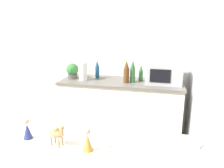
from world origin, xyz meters
The scene contains 13 objects.
wall_back centered at (0.00, 2.73, 1.27)m, with size 8.00×0.06×2.55m.
back_counter centered at (-0.43, 2.40, 0.45)m, with size 1.75×0.63×0.91m.
potted_plant centered at (-1.17, 2.38, 1.02)m, with size 0.18×0.18×0.23m.
paper_towel_roll centered at (-0.98, 2.32, 1.04)m, with size 0.12×0.12×0.26m.
microwave centered at (0.16, 2.42, 1.05)m, with size 0.48×0.37×0.28m.
back_bottle_0 centered at (-0.16, 2.48, 1.02)m, with size 0.06×0.06×0.24m.
back_bottle_1 centered at (-0.35, 2.33, 1.06)m, with size 0.08×0.08×0.31m.
back_bottle_2 centered at (-0.26, 2.37, 1.06)m, with size 0.07×0.07×0.32m.
back_bottle_3 centered at (-0.82, 2.50, 1.04)m, with size 0.06×0.06×0.27m.
fruit_bowl centered at (0.47, 0.52, 1.01)m, with size 0.25×0.25×0.06m.
camel_figurine centered at (-0.45, 0.49, 1.06)m, with size 0.12×0.08×0.14m.
wise_man_figurine_blue centered at (-0.25, 0.48, 1.04)m, with size 0.06×0.06×0.14m.
wise_man_figurine_crimson centered at (-0.68, 0.53, 1.04)m, with size 0.06×0.06×0.14m.
Camera 1 is at (0.15, -0.59, 1.69)m, focal length 35.00 mm.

